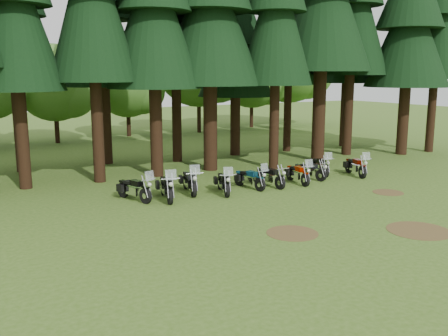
% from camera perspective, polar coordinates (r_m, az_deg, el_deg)
% --- Properties ---
extents(ground, '(120.00, 120.00, 0.00)m').
position_cam_1_polar(ground, '(20.76, 10.96, -4.52)').
color(ground, '#365817').
rests_on(ground, ground).
extents(pine_front_9, '(5.44, 5.44, 15.89)m').
position_cam_1_polar(pine_front_9, '(35.77, 20.55, 16.72)').
color(pine_front_9, black).
rests_on(pine_front_9, ground).
extents(pine_back_4, '(4.94, 4.94, 13.78)m').
position_cam_1_polar(pine_back_4, '(33.26, 1.34, 15.69)').
color(pine_back_4, black).
rests_on(pine_back_4, ground).
extents(pine_back_5, '(3.94, 3.94, 16.33)m').
position_cam_1_polar(pine_back_5, '(35.37, 7.55, 17.80)').
color(pine_back_5, black).
rests_on(pine_back_5, ground).
extents(pine_back_6, '(4.59, 4.59, 16.58)m').
position_cam_1_polar(pine_back_6, '(38.77, 14.12, 17.18)').
color(pine_back_6, black).
rests_on(pine_back_6, ground).
extents(decid_3, '(6.12, 5.95, 7.65)m').
position_cam_1_polar(decid_3, '(41.04, -18.41, 9.00)').
color(decid_3, black).
rests_on(decid_3, ground).
extents(decid_4, '(5.93, 5.76, 7.41)m').
position_cam_1_polar(decid_4, '(43.92, -10.59, 9.26)').
color(decid_4, black).
rests_on(decid_4, ground).
extents(decid_5, '(8.45, 8.21, 10.56)m').
position_cam_1_polar(decid_5, '(46.08, -2.36, 11.81)').
color(decid_5, black).
rests_on(decid_5, ground).
extents(decid_6, '(7.06, 6.86, 8.82)m').
position_cam_1_polar(decid_6, '(50.56, 3.64, 10.54)').
color(decid_6, black).
rests_on(decid_6, ground).
extents(decid_7, '(8.44, 8.20, 10.55)m').
position_cam_1_polar(decid_7, '(53.13, 7.98, 11.58)').
color(decid_7, black).
rests_on(decid_7, ground).
extents(dirt_patch_0, '(1.80, 1.80, 0.01)m').
position_cam_1_polar(dirt_patch_0, '(17.44, 7.81, -7.38)').
color(dirt_patch_0, '#4C3D1E').
rests_on(dirt_patch_0, ground).
extents(dirt_patch_1, '(1.40, 1.40, 0.01)m').
position_cam_1_polar(dirt_patch_1, '(24.21, 18.24, -2.67)').
color(dirt_patch_1, '#4C3D1E').
rests_on(dirt_patch_1, ground).
extents(dirt_patch_2, '(2.20, 2.20, 0.01)m').
position_cam_1_polar(dirt_patch_2, '(18.83, 21.36, -6.67)').
color(dirt_patch_2, '#4C3D1E').
rests_on(dirt_patch_2, ground).
extents(motorcycle_0, '(0.93, 2.27, 1.45)m').
position_cam_1_polar(motorcycle_0, '(21.81, -10.23, -2.44)').
color(motorcycle_0, black).
rests_on(motorcycle_0, ground).
extents(motorcycle_1, '(0.89, 2.44, 1.54)m').
position_cam_1_polar(motorcycle_1, '(21.75, -6.59, -2.29)').
color(motorcycle_1, black).
rests_on(motorcycle_1, ground).
extents(motorcycle_2, '(0.89, 2.41, 1.52)m').
position_cam_1_polar(motorcycle_2, '(22.85, -3.95, -1.63)').
color(motorcycle_2, black).
rests_on(motorcycle_2, ground).
extents(motorcycle_3, '(1.00, 2.23, 1.43)m').
position_cam_1_polar(motorcycle_3, '(22.73, -0.04, -1.75)').
color(motorcycle_3, black).
rests_on(motorcycle_3, ground).
extents(motorcycle_4, '(0.58, 2.16, 1.36)m').
position_cam_1_polar(motorcycle_4, '(23.72, 2.95, -1.29)').
color(motorcycle_4, black).
rests_on(motorcycle_4, ground).
extents(motorcycle_5, '(0.35, 2.17, 0.88)m').
position_cam_1_polar(motorcycle_5, '(24.23, 5.27, -1.07)').
color(motorcycle_5, black).
rests_on(motorcycle_5, ground).
extents(motorcycle_6, '(0.61, 2.21, 1.39)m').
position_cam_1_polar(motorcycle_6, '(25.06, 8.42, -0.71)').
color(motorcycle_6, black).
rests_on(motorcycle_6, ground).
extents(motorcycle_7, '(0.64, 2.02, 0.83)m').
position_cam_1_polar(motorcycle_7, '(26.13, 9.72, -0.36)').
color(motorcycle_7, black).
rests_on(motorcycle_7, ground).
extents(motorcycle_8, '(0.91, 2.19, 1.40)m').
position_cam_1_polar(motorcycle_8, '(27.39, 10.87, 0.20)').
color(motorcycle_8, black).
rests_on(motorcycle_8, ground).
extents(motorcycle_9, '(0.96, 2.25, 1.43)m').
position_cam_1_polar(motorcycle_9, '(27.61, 14.82, 0.14)').
color(motorcycle_9, black).
rests_on(motorcycle_9, ground).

